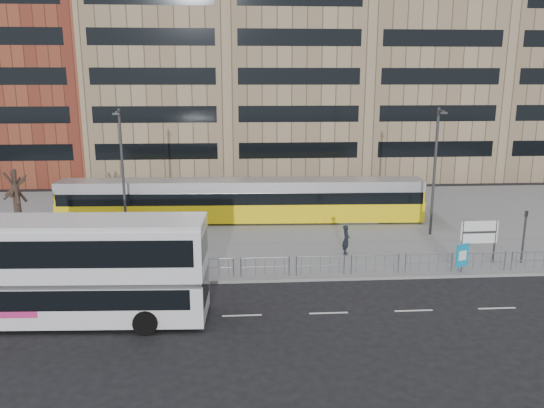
{
  "coord_description": "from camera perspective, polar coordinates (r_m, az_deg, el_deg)",
  "views": [
    {
      "loc": [
        -2.09,
        -26.4,
        10.5
      ],
      "look_at": [
        0.03,
        6.0,
        2.85
      ],
      "focal_mm": 35.0,
      "sensor_mm": 36.0,
      "label": 1
    }
  ],
  "objects": [
    {
      "name": "station_sign",
      "position": [
        32.55,
        21.37,
        -3.03
      ],
      "size": [
        2.18,
        0.14,
        2.51
      ],
      "rotation": [
        0.0,
        0.0,
        0.02
      ],
      "color": "#2D2D30",
      "rests_on": "plaza"
    },
    {
      "name": "kerb",
      "position": [
        28.51,
        0.72,
        -8.2
      ],
      "size": [
        64.0,
        0.25,
        0.17
      ],
      "primitive_type": "cube",
      "color": "gray",
      "rests_on": "ground"
    },
    {
      "name": "tram",
      "position": [
        39.36,
        -3.29,
        0.36
      ],
      "size": [
        26.84,
        3.49,
        3.15
      ],
      "rotation": [
        0.0,
        0.0,
        -0.03
      ],
      "color": "yellow",
      "rests_on": "plaza"
    },
    {
      "name": "double_decker_bus",
      "position": [
        24.82,
        -20.8,
        -6.39
      ],
      "size": [
        11.79,
        3.39,
        4.67
      ],
      "rotation": [
        0.0,
        0.0,
        -0.04
      ],
      "color": "silver",
      "rests_on": "ground"
    },
    {
      "name": "pedestrian_barrier",
      "position": [
        28.82,
        4.65,
        -6.07
      ],
      "size": [
        32.07,
        0.07,
        1.1
      ],
      "color": "gray",
      "rests_on": "plaza"
    },
    {
      "name": "road_markings",
      "position": [
        24.93,
        3.8,
        -11.68
      ],
      "size": [
        62.0,
        0.12,
        0.01
      ],
      "primitive_type": "cube",
      "color": "white",
      "rests_on": "ground"
    },
    {
      "name": "ad_panel",
      "position": [
        30.91,
        19.79,
        -5.26
      ],
      "size": [
        0.83,
        0.39,
        1.62
      ],
      "rotation": [
        0.0,
        0.0,
        0.39
      ],
      "color": "#2D2D30",
      "rests_on": "plaza"
    },
    {
      "name": "traffic_light_west",
      "position": [
        29.56,
        -13.96,
        -3.61
      ],
      "size": [
        0.2,
        0.23,
        3.1
      ],
      "rotation": [
        0.0,
        0.0,
        0.2
      ],
      "color": "#2D2D30",
      "rests_on": "plaza"
    },
    {
      "name": "building_row",
      "position": [
        60.82,
        -0.33,
        15.53
      ],
      "size": [
        70.4,
        18.4,
        31.2
      ],
      "color": "brown",
      "rests_on": "ground"
    },
    {
      "name": "plaza",
      "position": [
        39.84,
        -0.61,
        -1.92
      ],
      "size": [
        64.0,
        24.0,
        0.15
      ],
      "primitive_type": "cube",
      "color": "gray",
      "rests_on": "ground"
    },
    {
      "name": "lamp_post_west",
      "position": [
        37.67,
        -15.81,
        3.98
      ],
      "size": [
        0.45,
        1.04,
        8.46
      ],
      "color": "#2D2D30",
      "rests_on": "plaza"
    },
    {
      "name": "bare_tree",
      "position": [
        36.13,
        -26.11,
        3.65
      ],
      "size": [
        3.81,
        3.81,
        6.93
      ],
      "color": "black",
      "rests_on": "plaza"
    },
    {
      "name": "ground",
      "position": [
        28.49,
        0.73,
        -8.38
      ],
      "size": [
        120.0,
        120.0,
        0.0
      ],
      "primitive_type": "plane",
      "color": "black",
      "rests_on": "ground"
    },
    {
      "name": "lamp_post_east",
      "position": [
        36.93,
        17.13,
        3.81
      ],
      "size": [
        0.45,
        1.04,
        8.58
      ],
      "color": "#2D2D30",
      "rests_on": "plaza"
    },
    {
      "name": "pedestrian",
      "position": [
        32.39,
        7.98,
        -3.83
      ],
      "size": [
        0.61,
        0.76,
        1.81
      ],
      "primitive_type": "imported",
      "rotation": [
        0.0,
        0.0,
        1.27
      ],
      "color": "black",
      "rests_on": "plaza"
    },
    {
      "name": "traffic_light_east",
      "position": [
        33.54,
        25.53,
        -2.53
      ],
      "size": [
        0.19,
        0.22,
        3.1
      ],
      "rotation": [
        0.0,
        0.0,
        -0.13
      ],
      "color": "#2D2D30",
      "rests_on": "plaza"
    }
  ]
}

